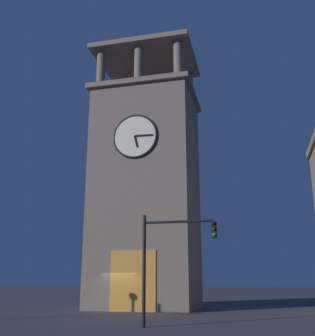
{
  "coord_description": "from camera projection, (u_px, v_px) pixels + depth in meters",
  "views": [
    {
      "loc": [
        -9.46,
        27.07,
        2.11
      ],
      "look_at": [
        -1.94,
        -3.25,
        10.67
      ],
      "focal_mm": 43.32,
      "sensor_mm": 36.0,
      "label": 1
    }
  ],
  "objects": [
    {
      "name": "ground_plane",
      "position": [
        118.0,
        312.0,
        26.97
      ],
      "size": [
        200.0,
        200.0,
        0.0
      ],
      "primitive_type": "plane",
      "color": "#424247"
    },
    {
      "name": "clocktower",
      "position": [
        146.0,
        190.0,
        32.12
      ],
      "size": [
        8.19,
        7.08,
        22.81
      ],
      "color": "#75665B",
      "rests_on": "ground_plane"
    },
    {
      "name": "traffic_signal_near",
      "position": [
        169.0,
        250.0,
        18.7
      ],
      "size": [
        3.5,
        0.41,
        5.06
      ],
      "color": "black",
      "rests_on": "ground_plane"
    }
  ]
}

